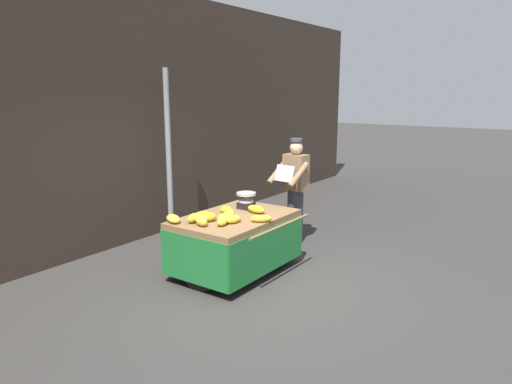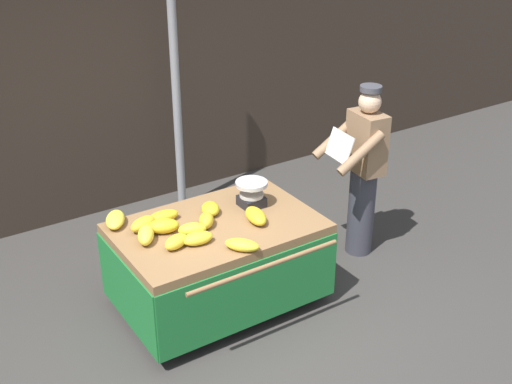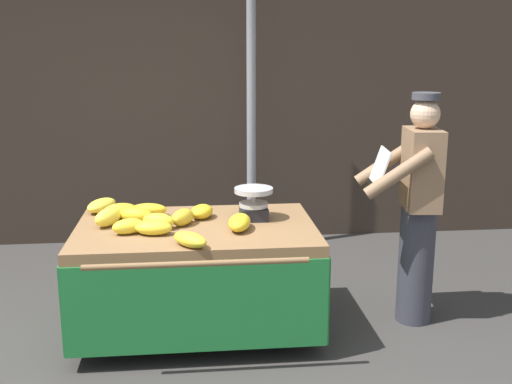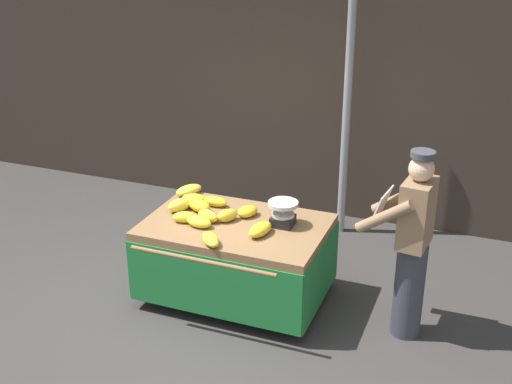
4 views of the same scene
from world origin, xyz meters
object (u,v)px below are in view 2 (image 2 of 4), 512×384
Objects in this scene: banana_bunch_5 at (115,220)px; banana_bunch_7 at (256,216)px; banana_bunch_3 at (242,245)px; banana_bunch_2 at (210,209)px; banana_bunch_1 at (143,224)px; banana_bunch_9 at (163,216)px; vendor_person at (363,172)px; banana_cart at (218,246)px; weighing_scale at (251,194)px; street_pole at (176,88)px; banana_bunch_10 at (164,226)px; banana_bunch_6 at (206,220)px; banana_bunch_0 at (198,238)px; banana_bunch_4 at (176,242)px; banana_bunch_11 at (146,235)px; banana_bunch_8 at (192,230)px.

banana_bunch_7 reaches higher than banana_bunch_5.
banana_bunch_2 is at bearing 82.45° from banana_bunch_3.
banana_bunch_5 is (-0.76, 0.26, -0.00)m from banana_bunch_2.
banana_bunch_9 is (0.20, 0.04, -0.01)m from banana_bunch_1.
vendor_person is (2.16, -0.23, 0.02)m from banana_bunch_1.
banana_cart is 5.75× the size of banana_bunch_7.
vendor_person is (1.19, -0.11, -0.04)m from weighing_scale.
weighing_scale is at bearing 64.48° from banana_bunch_7.
street_pole is 1.94m from banana_bunch_5.
banana_cart is 0.55m from weighing_scale.
banana_bunch_10 is (0.12, -0.13, 0.00)m from banana_bunch_1.
banana_bunch_1 is 0.51m from banana_bunch_6.
banana_bunch_7 is at bearing 5.14° from banana_bunch_0.
banana_bunch_0 is 1.14× the size of banana_bunch_2.
vendor_person is at bearing -5.19° from weighing_scale.
banana_bunch_6 reaches higher than banana_cart.
banana_bunch_7 is (0.75, 0.01, 0.00)m from banana_bunch_4.
banana_bunch_11 is at bearing 127.30° from banana_bunch_4.
banana_bunch_8 reaches higher than banana_cart.
banana_bunch_2 is 0.95× the size of banana_bunch_8.
banana_bunch_8 is at bearing -74.84° from banana_bunch_9.
banana_bunch_5 is 1.31× the size of banana_bunch_8.
banana_bunch_8 reaches higher than banana_bunch_5.
street_pole is 2.23m from banana_bunch_0.
banana_bunch_1 is (-0.27, 0.44, 0.01)m from banana_bunch_0.
banana_bunch_10 is at bearing -179.94° from weighing_scale.
banana_bunch_9 is (-0.92, -1.51, -0.56)m from street_pole.
banana_bunch_0 is at bearing -64.94° from banana_bunch_10.
banana_bunch_3 is at bearing -84.09° from banana_bunch_6.
street_pole reaches higher than banana_bunch_11.
street_pole is 2.17m from banana_bunch_11.
banana_bunch_6 reaches higher than banana_bunch_3.
banana_bunch_11 is (-0.52, 0.04, 0.00)m from banana_bunch_6.
banana_bunch_9 is (-0.77, 0.17, -0.07)m from weighing_scale.
banana_bunch_10 is (-0.17, 0.18, 0.00)m from banana_bunch_8.
banana_bunch_9 is at bearing 98.06° from banana_bunch_0.
banana_bunch_0 is 0.36m from banana_bunch_3.
banana_bunch_2 is 0.86× the size of banana_bunch_10.
banana_bunch_3 is 1.13m from banana_bunch_5.
banana_bunch_0 is 0.15× the size of vendor_person.
banana_cart is at bearing -179.42° from vendor_person.
banana_bunch_9 is at bearing 140.36° from banana_cart.
banana_bunch_8 is 0.13× the size of vendor_person.
banana_bunch_8 is at bearing -165.41° from weighing_scale.
banana_bunch_9 is at bearing 76.97° from banana_bunch_4.
banana_bunch_5 is 1.19× the size of banana_bunch_10.
banana_bunch_4 is 0.81× the size of banana_bunch_9.
banana_bunch_11 reaches higher than banana_bunch_5.
banana_bunch_2 is 0.22m from banana_bunch_6.
banana_bunch_10 reaches higher than banana_bunch_1.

